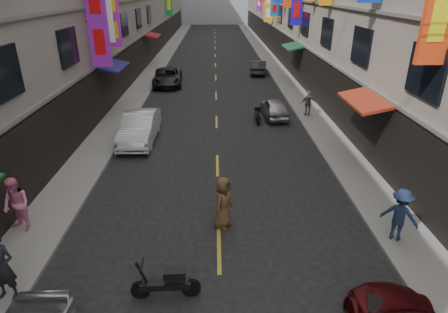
{
  "coord_description": "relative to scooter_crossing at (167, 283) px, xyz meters",
  "views": [
    {
      "loc": [
        -0.08,
        2.71,
        7.37
      ],
      "look_at": [
        0.13,
        10.89,
        3.66
      ],
      "focal_mm": 30.0,
      "sensor_mm": 36.0,
      "label": 1
    }
  ],
  "objects": [
    {
      "name": "scooter_crossing",
      "position": [
        0.0,
        0.0,
        0.0
      ],
      "size": [
        1.8,
        0.5,
        1.14
      ],
      "rotation": [
        0.0,
        0.0,
        1.6
      ],
      "color": "black",
      "rests_on": "ground"
    },
    {
      "name": "pedestrian_lfar",
      "position": [
        -5.08,
        2.93,
        0.6
      ],
      "size": [
        1.08,
        0.95,
        1.85
      ],
      "primitive_type": "imported",
      "rotation": [
        0.0,
        0.0,
        -0.45
      ],
      "color": "pink",
      "rests_on": "sidewalk_left"
    },
    {
      "name": "lane_markings",
      "position": [
        1.36,
        28.86,
        -0.44
      ],
      "size": [
        0.12,
        80.2,
        0.01
      ],
      "color": "gold",
      "rests_on": "ground"
    },
    {
      "name": "street_awnings",
      "position": [
        0.1,
        15.86,
        2.56
      ],
      "size": [
        13.99,
        35.2,
        0.41
      ],
      "color": "#134918",
      "rests_on": "ground"
    },
    {
      "name": "sidewalk_left",
      "position": [
        -4.64,
        31.86,
        -0.38
      ],
      "size": [
        2.0,
        90.0,
        0.12
      ],
      "primitive_type": "cube",
      "color": "slate",
      "rests_on": "ground"
    },
    {
      "name": "car_right_far",
      "position": [
        5.36,
        27.42,
        0.17
      ],
      "size": [
        1.87,
        3.88,
        1.23
      ],
      "primitive_type": "imported",
      "rotation": [
        0.0,
        0.0,
        2.98
      ],
      "color": "#28262E",
      "rests_on": "ground"
    },
    {
      "name": "sidewalk_right",
      "position": [
        7.36,
        31.86,
        -0.38
      ],
      "size": [
        2.0,
        90.0,
        0.12
      ],
      "primitive_type": "cube",
      "color": "slate",
      "rests_on": "ground"
    },
    {
      "name": "pedestrian_lnear",
      "position": [
        -4.04,
        -0.02,
        0.64
      ],
      "size": [
        0.75,
        0.7,
        1.92
      ],
      "primitive_type": "imported",
      "rotation": [
        0.0,
        0.0,
        -0.08
      ],
      "color": "black",
      "rests_on": "sidewalk_left"
    },
    {
      "name": "car_left_far",
      "position": [
        -2.57,
        23.18,
        0.23
      ],
      "size": [
        2.52,
        4.99,
        1.35
      ],
      "primitive_type": "imported",
      "rotation": [
        0.0,
        0.0,
        0.06
      ],
      "color": "black",
      "rests_on": "ground"
    },
    {
      "name": "pedestrian_rfar",
      "position": [
        7.0,
        14.62,
        0.45
      ],
      "size": [
        0.96,
        0.61,
        1.55
      ],
      "primitive_type": "imported",
      "rotation": [
        0.0,
        0.0,
        3.25
      ],
      "color": "slate",
      "rests_on": "sidewalk_right"
    },
    {
      "name": "scooter_far_right",
      "position": [
        3.81,
        13.9,
        0.0
      ],
      "size": [
        0.5,
        1.8,
        1.14
      ],
      "rotation": [
        0.0,
        0.0,
        3.13
      ],
      "color": "black",
      "rests_on": "ground"
    },
    {
      "name": "car_right_mid",
      "position": [
        4.93,
        14.7,
        0.15
      ],
      "size": [
        1.57,
        3.54,
        1.19
      ],
      "primitive_type": "imported",
      "rotation": [
        0.0,
        0.0,
        3.19
      ],
      "color": "#A9A9AE",
      "rests_on": "ground"
    },
    {
      "name": "pedestrian_crossing",
      "position": [
        1.51,
        3.14,
        0.47
      ],
      "size": [
        0.95,
        1.07,
        1.82
      ],
      "primitive_type": "imported",
      "rotation": [
        0.0,
        0.0,
        1.08
      ],
      "color": "#503B20",
      "rests_on": "ground"
    },
    {
      "name": "car_left_mid",
      "position": [
        -2.64,
        10.91,
        0.31
      ],
      "size": [
        1.62,
        4.59,
        1.51
      ],
      "primitive_type": "imported",
      "rotation": [
        0.0,
        0.0,
        -0.01
      ],
      "color": "silver",
      "rests_on": "ground"
    },
    {
      "name": "pedestrian_rnear",
      "position": [
        6.94,
        2.16,
        0.55
      ],
      "size": [
        1.24,
        1.14,
        1.74
      ],
      "primitive_type": "imported",
      "rotation": [
        0.0,
        0.0,
        2.49
      ],
      "color": "#16233E",
      "rests_on": "sidewalk_right"
    }
  ]
}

